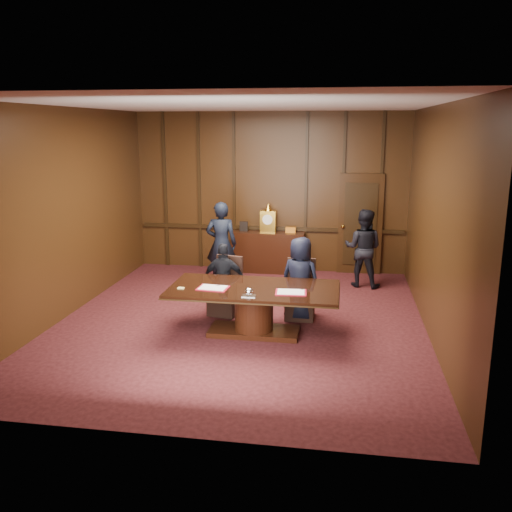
{
  "coord_description": "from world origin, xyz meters",
  "views": [
    {
      "loc": [
        1.6,
        -8.39,
        3.17
      ],
      "look_at": [
        0.2,
        0.36,
        1.05
      ],
      "focal_mm": 38.0,
      "sensor_mm": 36.0,
      "label": 1
    }
  ],
  "objects_px": {
    "signatory_left": "(224,280)",
    "sideboard": "(268,250)",
    "witness_left": "(221,244)",
    "signatory_right": "(300,279)",
    "witness_right": "(363,248)",
    "conference_table": "(254,303)"
  },
  "relations": [
    {
      "from": "signatory_left",
      "to": "signatory_right",
      "type": "relative_size",
      "value": 0.89
    },
    {
      "from": "conference_table",
      "to": "signatory_left",
      "type": "bearing_deg",
      "value": 129.09
    },
    {
      "from": "signatory_left",
      "to": "witness_left",
      "type": "xyz_separation_m",
      "value": [
        -0.44,
        1.76,
        0.23
      ]
    },
    {
      "from": "witness_left",
      "to": "witness_right",
      "type": "relative_size",
      "value": 1.09
    },
    {
      "from": "signatory_left",
      "to": "signatory_right",
      "type": "distance_m",
      "value": 1.3
    },
    {
      "from": "conference_table",
      "to": "sideboard",
      "type": "bearing_deg",
      "value": 94.59
    },
    {
      "from": "witness_right",
      "to": "conference_table",
      "type": "bearing_deg",
      "value": 72.65
    },
    {
      "from": "sideboard",
      "to": "signatory_right",
      "type": "bearing_deg",
      "value": -72.17
    },
    {
      "from": "signatory_left",
      "to": "signatory_right",
      "type": "height_order",
      "value": "signatory_right"
    },
    {
      "from": "signatory_right",
      "to": "sideboard",
      "type": "bearing_deg",
      "value": -52.51
    },
    {
      "from": "witness_left",
      "to": "sideboard",
      "type": "bearing_deg",
      "value": -127.26
    },
    {
      "from": "sideboard",
      "to": "signatory_left",
      "type": "distance_m",
      "value": 2.98
    },
    {
      "from": "signatory_left",
      "to": "sideboard",
      "type": "bearing_deg",
      "value": -99.98
    },
    {
      "from": "signatory_right",
      "to": "witness_left",
      "type": "distance_m",
      "value": 2.48
    },
    {
      "from": "conference_table",
      "to": "signatory_right",
      "type": "relative_size",
      "value": 1.86
    },
    {
      "from": "conference_table",
      "to": "witness_right",
      "type": "bearing_deg",
      "value": 59.41
    },
    {
      "from": "witness_left",
      "to": "signatory_left",
      "type": "bearing_deg",
      "value": 100.14
    },
    {
      "from": "sideboard",
      "to": "conference_table",
      "type": "distance_m",
      "value": 3.77
    },
    {
      "from": "sideboard",
      "to": "witness_right",
      "type": "height_order",
      "value": "witness_right"
    },
    {
      "from": "signatory_left",
      "to": "witness_left",
      "type": "distance_m",
      "value": 1.83
    },
    {
      "from": "witness_left",
      "to": "witness_right",
      "type": "distance_m",
      "value": 2.86
    },
    {
      "from": "signatory_right",
      "to": "witness_right",
      "type": "bearing_deg",
      "value": -97.29
    }
  ]
}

